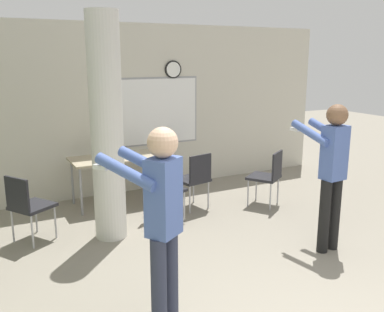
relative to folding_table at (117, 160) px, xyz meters
name	(u,v)px	position (x,y,z in m)	size (l,w,h in m)	color
wall_back	(119,110)	(0.25, 0.57, 0.71)	(8.00, 0.15, 2.80)	beige
support_pillar	(107,129)	(-0.48, -1.20, 0.71)	(0.40, 0.40, 2.80)	silver
folding_table	(117,160)	(0.00, 0.00, 0.00)	(1.41, 0.69, 0.75)	tan
bottle_on_table	(119,151)	(0.02, -0.07, 0.17)	(0.06, 0.06, 0.29)	silver
chair_table_right	(195,177)	(0.94, -0.81, -0.18)	(0.52, 0.52, 0.87)	#232328
chair_table_front	(163,185)	(0.35, -0.97, -0.18)	(0.56, 0.56, 0.87)	#232328
chair_mid_room	(268,174)	(2.01, -1.20, -0.18)	(0.61, 0.61, 0.87)	#232328
chair_near_pillar	(27,203)	(-1.44, -0.91, -0.18)	(0.61, 0.61, 0.87)	#232328
person_playing_side	(331,166)	(1.69, -2.77, 0.34)	(0.41, 0.68, 1.75)	black
person_playing_front	(161,217)	(-0.69, -3.32, 0.34)	(0.62, 0.70, 1.76)	#2D3347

